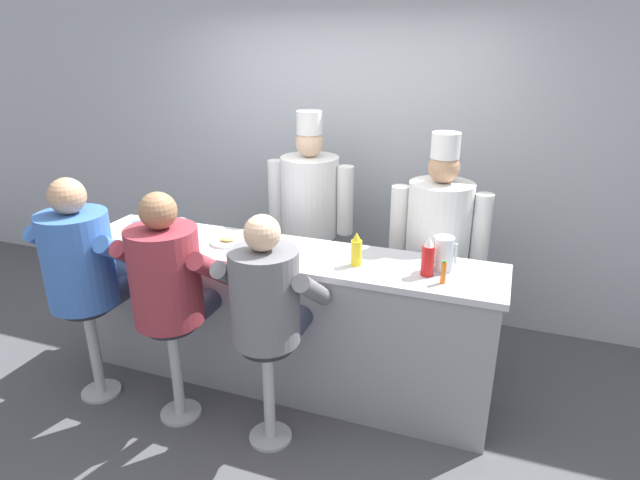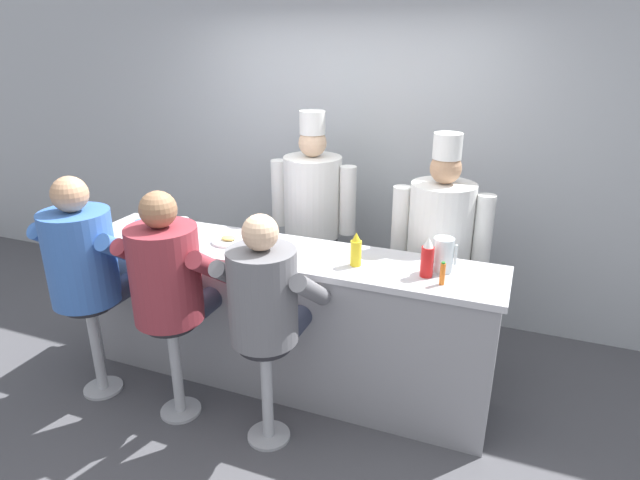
% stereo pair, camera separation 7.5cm
% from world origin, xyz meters
% --- Properties ---
extents(ground_plane, '(20.00, 20.00, 0.00)m').
position_xyz_m(ground_plane, '(0.00, 0.00, 0.00)').
color(ground_plane, '#4C4C51').
extents(wall_back, '(10.00, 0.06, 2.70)m').
position_xyz_m(wall_back, '(0.00, 1.65, 1.35)').
color(wall_back, '#B2B7BC').
rests_on(wall_back, ground_plane).
extents(diner_counter, '(2.81, 0.56, 0.99)m').
position_xyz_m(diner_counter, '(0.00, 0.28, 0.50)').
color(diner_counter, gray).
rests_on(diner_counter, ground_plane).
extents(ketchup_bottle_red, '(0.07, 0.07, 0.24)m').
position_xyz_m(ketchup_bottle_red, '(0.94, 0.23, 1.10)').
color(ketchup_bottle_red, red).
rests_on(ketchup_bottle_red, diner_counter).
extents(mustard_bottle_yellow, '(0.07, 0.07, 0.21)m').
position_xyz_m(mustard_bottle_yellow, '(0.51, 0.23, 1.09)').
color(mustard_bottle_yellow, yellow).
rests_on(mustard_bottle_yellow, diner_counter).
extents(hot_sauce_bottle_orange, '(0.03, 0.03, 0.14)m').
position_xyz_m(hot_sauce_bottle_orange, '(1.04, 0.15, 1.06)').
color(hot_sauce_bottle_orange, orange).
rests_on(hot_sauce_bottle_orange, diner_counter).
extents(water_pitcher_clear, '(0.14, 0.12, 0.21)m').
position_xyz_m(water_pitcher_clear, '(1.01, 0.33, 1.10)').
color(water_pitcher_clear, silver).
rests_on(water_pitcher_clear, diner_counter).
extents(breakfast_plate, '(0.23, 0.23, 0.05)m').
position_xyz_m(breakfast_plate, '(-0.39, 0.27, 1.01)').
color(breakfast_plate, white).
rests_on(breakfast_plate, diner_counter).
extents(cereal_bowl, '(0.15, 0.15, 0.05)m').
position_xyz_m(cereal_bowl, '(-0.15, 0.32, 1.02)').
color(cereal_bowl, '#4C7FB7').
rests_on(cereal_bowl, diner_counter).
extents(coffee_mug_white, '(0.14, 0.09, 0.09)m').
position_xyz_m(coffee_mug_white, '(-0.81, 0.35, 1.04)').
color(coffee_mug_white, white).
rests_on(coffee_mug_white, diner_counter).
extents(coffee_mug_blue, '(0.12, 0.08, 0.08)m').
position_xyz_m(coffee_mug_blue, '(-1.09, 0.25, 1.03)').
color(coffee_mug_blue, '#4C7AB2').
rests_on(coffee_mug_blue, diner_counter).
extents(diner_seated_blue, '(0.65, 0.64, 1.51)m').
position_xyz_m(diner_seated_blue, '(-1.13, -0.25, 0.95)').
color(diner_seated_blue, '#B2B5BA').
rests_on(diner_seated_blue, ground_plane).
extents(diner_seated_maroon, '(0.63, 0.62, 1.49)m').
position_xyz_m(diner_seated_maroon, '(-0.49, -0.25, 0.94)').
color(diner_seated_maroon, '#B2B5BA').
rests_on(diner_seated_maroon, ground_plane).
extents(diner_seated_grey, '(0.58, 0.57, 1.43)m').
position_xyz_m(diner_seated_grey, '(0.15, -0.26, 0.92)').
color(diner_seated_grey, '#B2B5BA').
rests_on(diner_seated_grey, ground_plane).
extents(cook_in_whites_near, '(0.69, 0.45, 1.78)m').
position_xyz_m(cook_in_whites_near, '(-0.11, 1.06, 0.98)').
color(cook_in_whites_near, '#232328').
rests_on(cook_in_whites_near, ground_plane).
extents(cook_in_whites_far, '(0.67, 0.43, 1.72)m').
position_xyz_m(cook_in_whites_far, '(0.91, 0.83, 0.94)').
color(cook_in_whites_far, '#232328').
rests_on(cook_in_whites_far, ground_plane).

